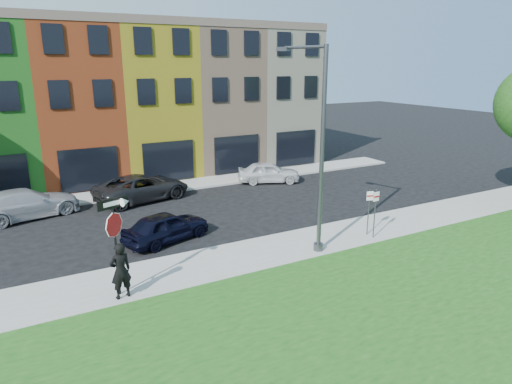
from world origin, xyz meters
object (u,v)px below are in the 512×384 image
stop_sign (114,227)px  sedan_near (166,227)px  man (121,271)px  street_lamp (318,152)px

stop_sign → sedan_near: 5.47m
stop_sign → man: size_ratio=1.75×
stop_sign → street_lamp: bearing=-18.9°
street_lamp → sedan_near: bearing=123.0°
stop_sign → sedan_near: bearing=35.2°
man → sedan_near: man is taller
stop_sign → sedan_near: size_ratio=0.79×
man → stop_sign: bearing=-93.8°
man → sedan_near: bearing=-133.0°
sedan_near → man: bearing=127.9°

